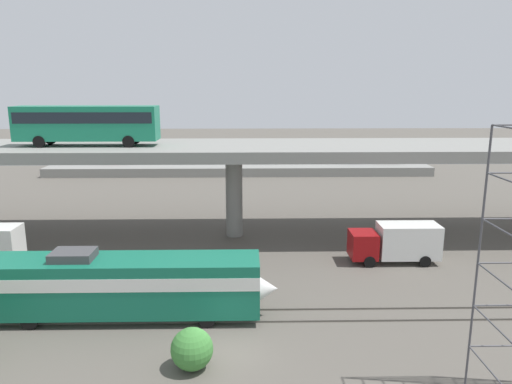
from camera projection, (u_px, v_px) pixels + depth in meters
name	position (u px, v px, depth m)	size (l,w,h in m)	color
ground_plane	(226.00, 353.00, 25.08)	(260.00, 260.00, 0.00)	#565149
rail_strip_near	(228.00, 322.00, 28.21)	(110.00, 0.12, 0.12)	#59544C
rail_strip_far	(229.00, 310.00, 29.72)	(110.00, 0.12, 0.12)	#59544C
train_locomotive	(136.00, 283.00, 28.40)	(17.10, 3.04, 4.18)	#14664C
highway_overpass	(234.00, 152.00, 42.94)	(96.00, 10.16, 8.34)	gray
transit_bus_on_overpass	(87.00, 122.00, 41.51)	(12.00, 2.68, 3.40)	#197A56
service_truck_west	(397.00, 242.00, 37.53)	(6.80, 2.46, 3.04)	maroon
pier_parking_lot	(239.00, 166.00, 78.61)	(58.59, 13.36, 1.35)	gray
parked_car_0	(385.00, 158.00, 76.64)	(4.62, 2.00, 1.50)	black
parked_car_1	(120.00, 156.00, 78.69)	(4.04, 1.88, 1.50)	#9E998C
parked_car_2	(339.00, 154.00, 81.74)	(4.51, 1.96, 1.50)	silver
parked_car_3	(284.00, 154.00, 80.87)	(4.67, 1.94, 1.50)	black
parked_car_4	(250.00, 156.00, 78.83)	(4.62, 2.00, 1.50)	#B7B7BC
parked_car_5	(114.00, 159.00, 76.29)	(4.27, 2.00, 1.50)	maroon
parked_car_6	(352.00, 158.00, 76.80)	(4.41, 1.82, 1.50)	navy
parked_car_7	(217.00, 154.00, 80.96)	(4.05, 1.91, 1.50)	navy
harbor_water	(241.00, 151.00, 101.20)	(140.00, 36.00, 0.01)	#2D5170
shrub_right	(192.00, 349.00, 23.47)	(2.07, 2.07, 2.07)	#3C7F36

